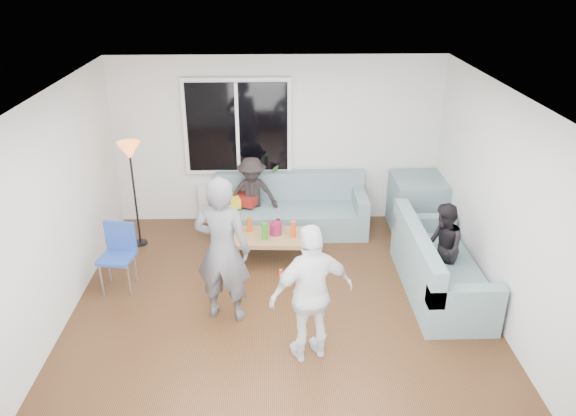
{
  "coord_description": "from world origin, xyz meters",
  "views": [
    {
      "loc": [
        -0.07,
        -5.45,
        3.91
      ],
      "look_at": [
        0.1,
        0.6,
        1.15
      ],
      "focal_mm": 34.77,
      "sensor_mm": 36.0,
      "label": 1
    }
  ],
  "objects_px": {
    "coffee_table": "(274,248)",
    "floor_lamp": "(135,195)",
    "side_chair": "(117,259)",
    "spectator_back": "(252,195)",
    "sofa_back_section": "(290,206)",
    "player_right": "(312,294)",
    "spectator_right": "(442,248)",
    "sofa_right_section": "(442,261)",
    "player_left": "(222,250)"
  },
  "relations": [
    {
      "from": "coffee_table",
      "to": "floor_lamp",
      "type": "xyz_separation_m",
      "value": [
        -1.98,
        0.57,
        0.58
      ]
    },
    {
      "from": "side_chair",
      "to": "spectator_back",
      "type": "height_order",
      "value": "spectator_back"
    },
    {
      "from": "sofa_back_section",
      "to": "player_right",
      "type": "relative_size",
      "value": 1.49
    },
    {
      "from": "spectator_right",
      "to": "spectator_back",
      "type": "bearing_deg",
      "value": -120.14
    },
    {
      "from": "sofa_back_section",
      "to": "spectator_back",
      "type": "xyz_separation_m",
      "value": [
        -0.58,
        0.03,
        0.17
      ]
    },
    {
      "from": "sofa_right_section",
      "to": "side_chair",
      "type": "bearing_deg",
      "value": 87.6
    },
    {
      "from": "player_left",
      "to": "spectator_back",
      "type": "xyz_separation_m",
      "value": [
        0.26,
        2.23,
        -0.29
      ]
    },
    {
      "from": "sofa_back_section",
      "to": "spectator_right",
      "type": "relative_size",
      "value": 1.97
    },
    {
      "from": "side_chair",
      "to": "floor_lamp",
      "type": "height_order",
      "value": "floor_lamp"
    },
    {
      "from": "player_right",
      "to": "spectator_back",
      "type": "xyz_separation_m",
      "value": [
        -0.7,
        2.98,
        -0.17
      ]
    },
    {
      "from": "sofa_back_section",
      "to": "player_right",
      "type": "bearing_deg",
      "value": -87.67
    },
    {
      "from": "sofa_back_section",
      "to": "player_left",
      "type": "distance_m",
      "value": 2.4
    },
    {
      "from": "side_chair",
      "to": "coffee_table",
      "type": "bearing_deg",
      "value": 27.47
    },
    {
      "from": "side_chair",
      "to": "spectator_right",
      "type": "bearing_deg",
      "value": 7.99
    },
    {
      "from": "sofa_back_section",
      "to": "player_left",
      "type": "height_order",
      "value": "player_left"
    },
    {
      "from": "player_left",
      "to": "player_right",
      "type": "relative_size",
      "value": 1.14
    },
    {
      "from": "floor_lamp",
      "to": "side_chair",
      "type": "bearing_deg",
      "value": -90.0
    },
    {
      "from": "floor_lamp",
      "to": "coffee_table",
      "type": "bearing_deg",
      "value": -15.98
    },
    {
      "from": "sofa_right_section",
      "to": "player_left",
      "type": "relative_size",
      "value": 1.13
    },
    {
      "from": "sofa_right_section",
      "to": "player_right",
      "type": "bearing_deg",
      "value": 125.21
    },
    {
      "from": "sofa_right_section",
      "to": "floor_lamp",
      "type": "relative_size",
      "value": 1.28
    },
    {
      "from": "floor_lamp",
      "to": "spectator_back",
      "type": "distance_m",
      "value": 1.71
    },
    {
      "from": "spectator_back",
      "to": "spectator_right",
      "type": "bearing_deg",
      "value": -34.07
    },
    {
      "from": "sofa_back_section",
      "to": "floor_lamp",
      "type": "height_order",
      "value": "floor_lamp"
    },
    {
      "from": "sofa_right_section",
      "to": "player_left",
      "type": "height_order",
      "value": "player_left"
    },
    {
      "from": "side_chair",
      "to": "player_left",
      "type": "distance_m",
      "value": 1.6
    },
    {
      "from": "sofa_right_section",
      "to": "side_chair",
      "type": "relative_size",
      "value": 2.33
    },
    {
      "from": "spectator_right",
      "to": "player_right",
      "type": "bearing_deg",
      "value": -48.43
    },
    {
      "from": "coffee_table",
      "to": "floor_lamp",
      "type": "height_order",
      "value": "floor_lamp"
    },
    {
      "from": "sofa_back_section",
      "to": "player_left",
      "type": "relative_size",
      "value": 1.3
    },
    {
      "from": "sofa_back_section",
      "to": "player_right",
      "type": "distance_m",
      "value": 2.97
    },
    {
      "from": "player_right",
      "to": "spectator_right",
      "type": "height_order",
      "value": "player_right"
    },
    {
      "from": "spectator_back",
      "to": "sofa_back_section",
      "type": "bearing_deg",
      "value": -1.62
    },
    {
      "from": "player_left",
      "to": "spectator_back",
      "type": "relative_size",
      "value": 1.48
    },
    {
      "from": "coffee_table",
      "to": "player_left",
      "type": "distance_m",
      "value": 1.56
    },
    {
      "from": "player_right",
      "to": "spectator_back",
      "type": "distance_m",
      "value": 3.06
    },
    {
      "from": "side_chair",
      "to": "player_right",
      "type": "distance_m",
      "value": 2.75
    },
    {
      "from": "side_chair",
      "to": "sofa_right_section",
      "type": "bearing_deg",
      "value": 7.3
    },
    {
      "from": "sofa_right_section",
      "to": "spectator_back",
      "type": "distance_m",
      "value": 3.0
    },
    {
      "from": "floor_lamp",
      "to": "player_left",
      "type": "relative_size",
      "value": 0.88
    },
    {
      "from": "floor_lamp",
      "to": "spectator_back",
      "type": "height_order",
      "value": "floor_lamp"
    },
    {
      "from": "player_right",
      "to": "spectator_right",
      "type": "distance_m",
      "value": 2.14
    },
    {
      "from": "sofa_back_section",
      "to": "spectator_right",
      "type": "distance_m",
      "value": 2.5
    },
    {
      "from": "sofa_right_section",
      "to": "side_chair",
      "type": "height_order",
      "value": "side_chair"
    },
    {
      "from": "floor_lamp",
      "to": "spectator_right",
      "type": "height_order",
      "value": "floor_lamp"
    },
    {
      "from": "floor_lamp",
      "to": "sofa_right_section",
      "type": "bearing_deg",
      "value": -18.65
    },
    {
      "from": "spectator_right",
      "to": "sofa_back_section",
      "type": "bearing_deg",
      "value": -127.31
    },
    {
      "from": "floor_lamp",
      "to": "player_right",
      "type": "relative_size",
      "value": 1.01
    },
    {
      "from": "player_right",
      "to": "spectator_back",
      "type": "height_order",
      "value": "player_right"
    },
    {
      "from": "sofa_back_section",
      "to": "side_chair",
      "type": "relative_size",
      "value": 2.67
    }
  ]
}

